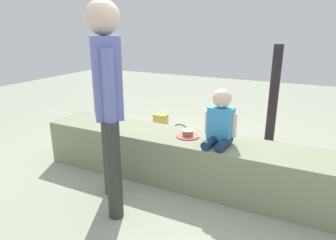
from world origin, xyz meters
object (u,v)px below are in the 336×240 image
Objects in this scene: cake_box_white at (262,165)px; water_bottle_near_gift at (196,154)px; party_cup_red at (131,134)px; gift_bag at (161,124)px; handbag_black_leather at (180,144)px; cake_plate at (188,134)px; child_seated at (220,120)px; adult_standing at (107,90)px.

water_bottle_near_gift is at bearing -170.97° from cake_box_white.
party_cup_red is at bearing 162.37° from water_bottle_near_gift.
handbag_black_leather is (0.53, -0.52, -0.01)m from gift_bag.
party_cup_red is at bearing 146.60° from cake_plate.
child_seated is at bearing -41.74° from handbag_black_leather.
cake_box_white is at bearing -19.96° from gift_bag.
adult_standing is 0.91m from cake_plate.
adult_standing reaches higher than cake_plate.
adult_standing is 1.80m from cake_box_white.
child_seated reaches higher than handbag_black_leather.
gift_bag is 0.75m from handbag_black_leather.
cake_plate is at bearing 174.43° from child_seated.
gift_bag is 1.56m from cake_box_white.
cake_plate is (0.40, 0.65, -0.50)m from adult_standing.
cake_plate reaches higher than gift_bag.
adult_standing reaches higher than handbag_black_leather.
gift_bag is at bearing 136.97° from child_seated.
gift_bag reaches higher than water_bottle_near_gift.
cake_box_white is (1.47, -0.53, -0.07)m from gift_bag.
cake_plate reaches higher than handbag_black_leather.
adult_standing is 1.42m from water_bottle_near_gift.
cake_plate is at bearing -59.70° from handbag_black_leather.
party_cup_red is 0.28× the size of handbag_black_leather.
cake_plate is at bearing -33.40° from party_cup_red.
child_seated is 1.51× the size of cake_box_white.
water_bottle_near_gift is (0.33, 1.06, -0.88)m from adult_standing.
gift_bag is at bearing 140.45° from water_bottle_near_gift.
water_bottle_near_gift is 2.02× the size of party_cup_red.
child_seated is 1.75m from party_cup_red.
cake_box_white is at bearing 9.03° from water_bottle_near_gift.
cake_plate is 0.70× the size of gift_bag.
party_cup_red is 1.77m from cake_box_white.
cake_box_white is 0.85× the size of handbag_black_leather.
party_cup_red is (-1.45, 0.78, -0.62)m from child_seated.
child_seated is 0.87m from cake_box_white.
gift_bag is at bearing 160.04° from cake_box_white.
child_seated is at bearing -49.10° from water_bottle_near_gift.
handbag_black_leather is (-0.24, 0.12, 0.04)m from water_bottle_near_gift.
cake_plate is 2.13× the size of party_cup_red.
water_bottle_near_gift reaches higher than cake_box_white.
handbag_black_leather is at bearing 154.16° from water_bottle_near_gift.
cake_plate is 0.70m from handbag_black_leather.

